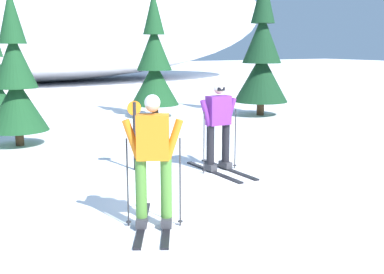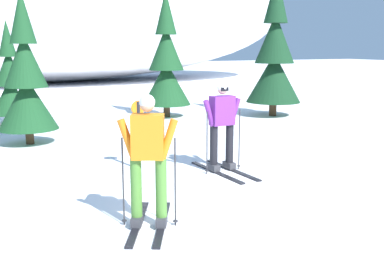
# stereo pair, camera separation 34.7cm
# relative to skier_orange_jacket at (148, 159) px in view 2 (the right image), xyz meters

# --- Properties ---
(ground_plane) EXTENTS (120.00, 120.00, 0.00)m
(ground_plane) POSITION_rel_skier_orange_jacket_xyz_m (1.74, 0.71, -0.94)
(ground_plane) COLOR white
(skier_orange_jacket) EXTENTS (1.13, 1.66, 1.79)m
(skier_orange_jacket) POSITION_rel_skier_orange_jacket_xyz_m (0.00, 0.00, 0.00)
(skier_orange_jacket) COLOR black
(skier_orange_jacket) RESTS_ON ground
(skier_purple_jacket) EXTENTS (0.84, 1.80, 1.72)m
(skier_purple_jacket) POSITION_rel_skier_orange_jacket_xyz_m (2.28, 2.10, -0.04)
(skier_purple_jacket) COLOR black
(skier_purple_jacket) RESTS_ON ground
(pine_tree_center_left) EXTENTS (1.22, 1.22, 3.16)m
(pine_tree_center_left) POSITION_rel_skier_orange_jacket_xyz_m (-0.86, 9.73, 0.38)
(pine_tree_center_left) COLOR #47301E
(pine_tree_center_left) RESTS_ON ground
(pine_tree_center_right) EXTENTS (1.44, 1.44, 3.73)m
(pine_tree_center_right) POSITION_rel_skier_orange_jacket_xyz_m (-0.76, 6.36, 0.62)
(pine_tree_center_right) COLOR #47301E
(pine_tree_center_right) RESTS_ON ground
(pine_tree_right) EXTENTS (1.63, 1.63, 4.21)m
(pine_tree_right) POSITION_rel_skier_orange_jacket_xyz_m (4.04, 9.07, 0.82)
(pine_tree_right) COLOR #47301E
(pine_tree_right) RESTS_ON ground
(pine_tree_far_right) EXTENTS (1.85, 1.85, 4.80)m
(pine_tree_far_right) POSITION_rel_skier_orange_jacket_xyz_m (7.45, 7.71, 1.07)
(pine_tree_far_right) COLOR #47301E
(pine_tree_far_right) RESTS_ON ground
(snow_ridge_background) EXTENTS (36.53, 17.94, 9.53)m
(snow_ridge_background) POSITION_rel_skier_orange_jacket_xyz_m (2.37, 27.42, 3.82)
(snow_ridge_background) COLOR white
(snow_ridge_background) RESTS_ON ground
(trail_marker_post) EXTENTS (0.28, 0.07, 1.36)m
(trail_marker_post) POSITION_rel_skier_orange_jacket_xyz_m (0.88, 2.89, -0.17)
(trail_marker_post) COLOR black
(trail_marker_post) RESTS_ON ground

